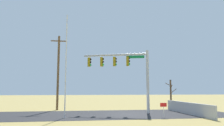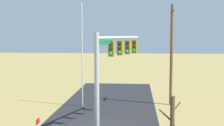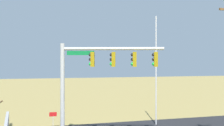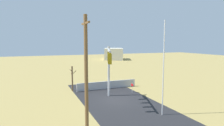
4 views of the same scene
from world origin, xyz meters
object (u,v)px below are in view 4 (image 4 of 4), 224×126
signal_mast (109,62)px  utility_pole (86,75)px  bare_tree (72,78)px  flagpole (163,68)px  open_sign (132,86)px  distant_building (114,54)px

signal_mast → utility_pole: utility_pole is taller
utility_pole → bare_tree: size_ratio=2.49×
signal_mast → bare_tree: 7.36m
utility_pole → bare_tree: utility_pole is taller
flagpole → open_sign: (8.08, -1.12, -3.47)m
signal_mast → bare_tree: signal_mast is taller
open_sign → distant_building: bearing=-19.6°
bare_tree → open_sign: bearing=-117.7°
bare_tree → signal_mast: bearing=-153.4°
flagpole → utility_pole: bearing=99.8°
open_sign → distant_building: distant_building is taller
signal_mast → bare_tree: size_ratio=1.84×
signal_mast → flagpole: 6.56m
utility_pole → distant_building: bearing=-24.3°
bare_tree → open_sign: size_ratio=2.85×
flagpole → distant_building: bearing=-18.0°
flagpole → open_sign: size_ratio=7.18×
flagpole → utility_pole: 7.67m
distant_building → open_sign: bearing=-177.4°
flagpole → bare_tree: 13.64m
flagpole → signal_mast: bearing=28.1°
bare_tree → distant_building: bearing=-29.2°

